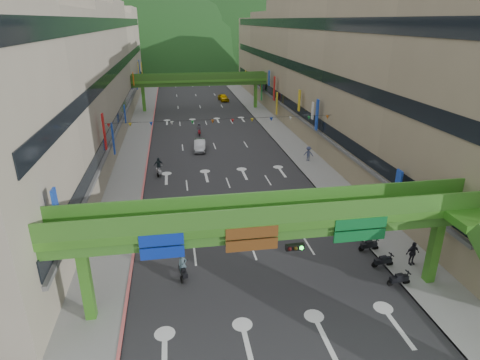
{
  "coord_description": "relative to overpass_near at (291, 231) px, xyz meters",
  "views": [
    {
      "loc": [
        -5.41,
        -14.42,
        16.67
      ],
      "look_at": [
        0.0,
        18.0,
        3.5
      ],
      "focal_mm": 30.0,
      "sensor_mm": 36.0,
      "label": 1
    }
  ],
  "objects": [
    {
      "name": "bunting_string",
      "position": [
        -0.93,
        24.62,
        0.75
      ],
      "size": [
        26.0,
        0.36,
        0.47
      ],
      "color": "black",
      "rests_on": "ground"
    },
    {
      "name": "pedestrian_dark",
      "position": [
        10.01,
        2.62,
        -4.31
      ],
      "size": [
        1.1,
        0.56,
        1.79
      ],
      "primitive_type": "imported",
      "rotation": [
        0.0,
        0.0,
        0.12
      ],
      "color": "black",
      "rests_on": "ground"
    },
    {
      "name": "pedestrian_red",
      "position": [
        9.91,
        7.14,
        -4.42
      ],
      "size": [
        0.91,
        0.81,
        1.56
      ],
      "primitive_type": "imported",
      "rotation": [
        0.0,
        0.0,
        0.34
      ],
      "color": "#A11019",
      "rests_on": "ground"
    },
    {
      "name": "sidewalk_left",
      "position": [
        -11.93,
        44.62,
        -5.13
      ],
      "size": [
        4.0,
        140.0,
        0.15
      ],
      "primitive_type": "cube",
      "color": "gray",
      "rests_on": "ground"
    },
    {
      "name": "car_silver",
      "position": [
        -3.1,
        33.01,
        -4.49
      ],
      "size": [
        1.89,
        4.43,
        1.42
      ],
      "primitive_type": "imported",
      "rotation": [
        0.0,
        0.0,
        -0.09
      ],
      "color": "#ADAFB5",
      "rests_on": "ground"
    },
    {
      "name": "hill_left",
      "position": [
        -15.93,
        154.62,
        -5.21
      ],
      "size": [
        168.0,
        140.0,
        112.0
      ],
      "primitive_type": "ellipsoid",
      "color": "#1C4419",
      "rests_on": "ground"
    },
    {
      "name": "road_slab",
      "position": [
        -0.93,
        44.62,
        -5.2
      ],
      "size": [
        18.0,
        140.0,
        0.02
      ],
      "primitive_type": "cube",
      "color": "#28282B",
      "rests_on": "ground"
    },
    {
      "name": "pedestrian_blue",
      "position": [
        10.0,
        25.96,
        -4.28
      ],
      "size": [
        1.02,
        0.87,
        1.85
      ],
      "primitive_type": "imported",
      "rotation": [
        0.0,
        0.0,
        2.7
      ],
      "color": "#353C5C",
      "rests_on": "ground"
    },
    {
      "name": "scooter_rider_near",
      "position": [
        -6.39,
        3.82,
        -4.33
      ],
      "size": [
        0.71,
        1.58,
        1.91
      ],
      "color": "black",
      "rests_on": "ground"
    },
    {
      "name": "overpass_far",
      "position": [
        -0.93,
        59.62,
        0.2
      ],
      "size": [
        28.0,
        2.2,
        7.1
      ],
      "color": "#4C9E2D",
      "rests_on": "ground"
    },
    {
      "name": "building_row_right",
      "position": [
        18.0,
        44.62,
        4.25
      ],
      "size": [
        12.8,
        95.0,
        19.0
      ],
      "color": "gray",
      "rests_on": "ground"
    },
    {
      "name": "hill_right",
      "position": [
        24.07,
        174.62,
        -5.21
      ],
      "size": [
        208.0,
        176.0,
        128.0
      ],
      "primitive_type": "ellipsoid",
      "color": "#1C4419",
      "rests_on": "ground"
    },
    {
      "name": "curb_left",
      "position": [
        -10.03,
        44.62,
        -5.12
      ],
      "size": [
        0.2,
        140.0,
        0.18
      ],
      "primitive_type": "cube",
      "color": "#CC5959",
      "rests_on": "ground"
    },
    {
      "name": "parked_scooter_row",
      "position": [
        7.87,
        4.97,
        -4.68
      ],
      "size": [
        1.6,
        9.39,
        1.08
      ],
      "color": "black",
      "rests_on": "ground"
    },
    {
      "name": "building_row_left",
      "position": [
        -19.86,
        44.62,
        4.25
      ],
      "size": [
        12.8,
        95.0,
        19.0
      ],
      "color": "#9E937F",
      "rests_on": "ground"
    },
    {
      "name": "car_yellow",
      "position": [
        4.6,
        68.13,
        -4.45
      ],
      "size": [
        2.3,
        4.63,
        1.52
      ],
      "primitive_type": "imported",
      "rotation": [
        0.0,
        0.0,
        0.12
      ],
      "color": "#C89600",
      "rests_on": "ground"
    },
    {
      "name": "scooter_rider_far",
      "position": [
        -2.66,
        40.69,
        -4.24
      ],
      "size": [
        0.78,
        1.6,
        1.93
      ],
      "color": "maroon",
      "rests_on": "ground"
    },
    {
      "name": "overpass_near",
      "position": [
        0.0,
        0.0,
        0.0
      ],
      "size": [
        28.0,
        12.27,
        7.1
      ],
      "color": "#4C9E2D",
      "rests_on": "ground"
    },
    {
      "name": "sidewalk_right",
      "position": [
        10.07,
        44.62,
        -5.13
      ],
      "size": [
        4.0,
        140.0,
        0.15
      ],
      "primitive_type": "cube",
      "color": "gray",
      "rests_on": "ground"
    },
    {
      "name": "scooter_rider_mid",
      "position": [
        -1.17,
        9.83,
        -4.14
      ],
      "size": [
        0.97,
        1.57,
        2.07
      ],
      "color": "black",
      "rests_on": "ground"
    },
    {
      "name": "curb_right",
      "position": [
        8.17,
        44.62,
        -5.12
      ],
      "size": [
        0.2,
        140.0,
        0.18
      ],
      "primitive_type": "cube",
      "color": "gray",
      "rests_on": "ground"
    },
    {
      "name": "scooter_rider_left",
      "position": [
        -8.43,
        24.14,
        -4.11
      ],
      "size": [
        1.14,
        1.57,
        2.16
      ],
      "color": "gray",
      "rests_on": "ground"
    }
  ]
}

